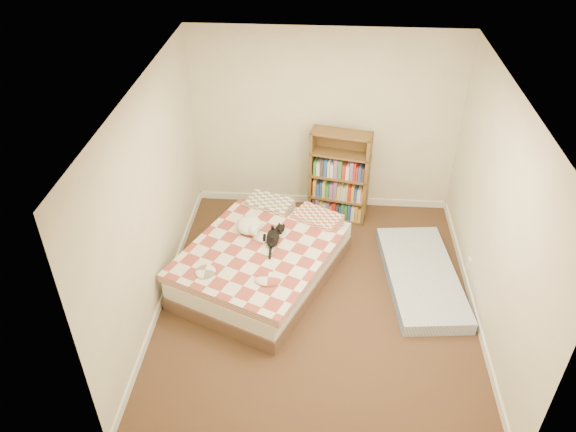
# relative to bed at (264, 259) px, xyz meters

# --- Properties ---
(room) EXTENTS (3.51, 4.01, 2.51)m
(room) POSITION_rel_bed_xyz_m (0.65, -0.37, 0.95)
(room) COLOR #3F2C1B
(room) RESTS_ON ground
(bed) EXTENTS (2.11, 2.43, 0.54)m
(bed) POSITION_rel_bed_xyz_m (0.00, 0.00, 0.00)
(bed) COLOR brown
(bed) RESTS_ON room
(bookshelf) EXTENTS (0.82, 0.41, 1.29)m
(bookshelf) POSITION_rel_bed_xyz_m (0.87, 1.31, 0.25)
(bookshelf) COLOR brown
(bookshelf) RESTS_ON room
(floor_mattress) EXTENTS (0.96, 1.81, 0.16)m
(floor_mattress) POSITION_rel_bed_xyz_m (1.86, 0.02, -0.17)
(floor_mattress) COLOR #6B87B3
(floor_mattress) RESTS_ON room
(black_cat) EXTENTS (0.27, 0.58, 0.13)m
(black_cat) POSITION_rel_bed_xyz_m (0.11, 0.06, 0.30)
(black_cat) COLOR black
(black_cat) RESTS_ON bed
(white_dog) EXTENTS (0.37, 0.40, 0.16)m
(white_dog) POSITION_rel_bed_xyz_m (-0.18, 0.21, 0.32)
(white_dog) COLOR silver
(white_dog) RESTS_ON bed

